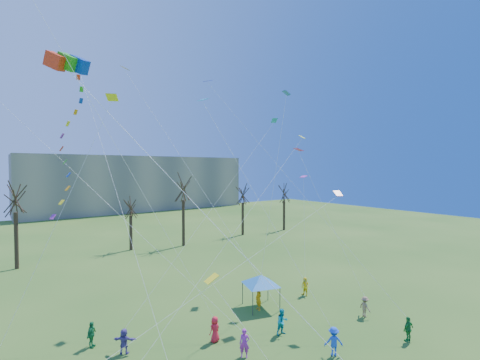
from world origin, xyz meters
TOP-DOWN VIEW (x-y plane):
  - distant_building at (22.00, 82.00)m, footprint 60.00×14.00m
  - bare_tree_row at (2.27, 35.57)m, footprint 67.38×7.52m
  - big_box_kite at (-7.68, 9.34)m, footprint 5.82×7.93m
  - canopy_tent_blue at (6.55, 10.38)m, footprint 3.51×3.51m
  - festival_crowd at (-1.78, 6.05)m, footprint 25.67×12.73m
  - small_kites_aloft at (1.32, 10.58)m, footprint 26.71×16.85m

SIDE VIEW (x-z plane):
  - festival_crowd at x=-1.78m, z-range -0.06..1.79m
  - canopy_tent_blue at x=6.55m, z-range 0.96..3.72m
  - bare_tree_row at x=2.27m, z-range 1.37..12.16m
  - distant_building at x=22.00m, z-range 0.00..15.00m
  - big_box_kite at x=-7.68m, z-range 1.77..23.99m
  - small_kites_aloft at x=1.32m, z-range -1.22..29.05m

